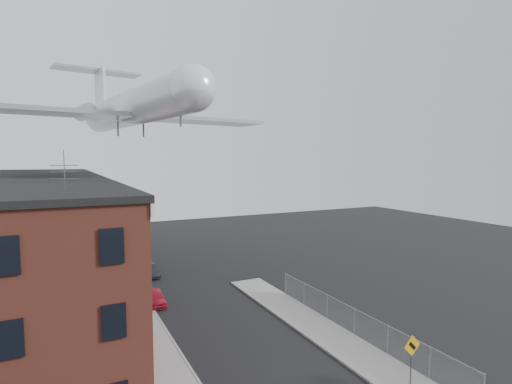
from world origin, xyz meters
TOP-DOWN VIEW (x-y plane):
  - sidewalk_left at (-5.50, 24.00)m, footprint 3.00×62.00m
  - sidewalk_right at (5.50, 6.00)m, footprint 3.00×26.00m
  - curb_left at (-4.05, 24.00)m, footprint 0.15×62.00m
  - curb_right at (4.05, 6.00)m, footprint 0.15×26.00m
  - corner_building at (-12.00, 7.00)m, footprint 10.31×12.30m
  - row_house_a at (-11.96, 16.50)m, footprint 11.98×7.00m
  - row_house_b at (-11.96, 23.50)m, footprint 11.98×7.00m
  - row_house_c at (-11.96, 30.50)m, footprint 11.98×7.00m
  - row_house_d at (-11.96, 37.50)m, footprint 11.98×7.00m
  - row_house_e at (-11.96, 44.50)m, footprint 11.98×7.00m
  - chainlink_fence at (7.00, 5.00)m, footprint 0.06×18.06m
  - warning_sign at (5.60, -1.03)m, footprint 1.10×0.11m
  - utility_pole at (-5.60, 18.00)m, footprint 1.80×0.26m
  - street_tree at (-5.27, 27.92)m, footprint 3.22×3.20m
  - car_near at (-3.60, 16.68)m, footprint 1.54×3.51m
  - car_mid at (-2.42, 24.73)m, footprint 1.58×3.72m
  - car_far at (-2.95, 35.78)m, footprint 2.22×4.48m
  - airplane at (-3.47, 26.50)m, footprint 26.28×30.02m

SIDE VIEW (x-z plane):
  - sidewalk_left at x=-5.50m, z-range 0.00..0.12m
  - sidewalk_right at x=5.50m, z-range 0.00..0.12m
  - curb_left at x=-4.05m, z-range 0.00..0.14m
  - curb_right at x=4.05m, z-range 0.00..0.14m
  - car_near at x=-3.60m, z-range 0.00..1.18m
  - car_mid at x=-2.42m, z-range 0.00..1.19m
  - car_far at x=-2.95m, z-range 0.00..1.25m
  - chainlink_fence at x=7.00m, z-range 0.05..1.95m
  - warning_sign at x=5.60m, z-range 0.48..3.28m
  - street_tree at x=-5.27m, z-range 0.85..6.05m
  - utility_pole at x=-5.60m, z-range 0.17..9.17m
  - row_house_a at x=-11.96m, z-range -0.02..10.28m
  - row_house_b at x=-11.96m, z-range -0.02..10.28m
  - row_house_c at x=-11.96m, z-range -0.02..10.28m
  - row_house_d at x=-11.96m, z-range -0.02..10.28m
  - row_house_e at x=-11.96m, z-range -0.02..10.28m
  - corner_building at x=-12.00m, z-range -0.91..11.24m
  - airplane at x=-3.47m, z-range 12.52..21.16m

